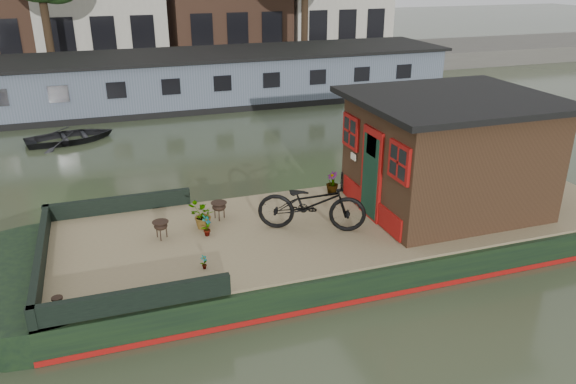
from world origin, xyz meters
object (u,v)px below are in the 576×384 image
object	(u,v)px
brazier_front	(161,230)
dinghy	(70,133)
bicycle	(312,203)
potted_plant_a	(207,226)
brazier_rear	(219,211)
cabin	(448,152)

from	to	relation	value
brazier_front	dinghy	xyz separation A→B (m)	(-1.90, 9.54, -0.54)
bicycle	dinghy	size ratio (longest dim) A/B	0.75
potted_plant_a	dinghy	size ratio (longest dim) A/B	0.15
potted_plant_a	brazier_front	size ratio (longest dim) A/B	1.22
potted_plant_a	brazier_rear	bearing A→B (deg)	59.98
bicycle	dinghy	distance (m)	11.19
brazier_front	potted_plant_a	bearing A→B (deg)	-11.59
brazier_front	cabin	bearing A→B (deg)	-3.65
brazier_rear	brazier_front	bearing A→B (deg)	-157.76
cabin	brazier_rear	xyz separation A→B (m)	(-4.75, 0.89, -1.04)
potted_plant_a	dinghy	world-z (taller)	potted_plant_a
potted_plant_a	brazier_rear	distance (m)	0.79
potted_plant_a	brazier_front	world-z (taller)	potted_plant_a
cabin	potted_plant_a	world-z (taller)	cabin
brazier_rear	cabin	bearing A→B (deg)	-10.63
cabin	brazier_front	bearing A→B (deg)	176.35
dinghy	potted_plant_a	bearing A→B (deg)	-175.85
potted_plant_a	cabin	bearing A→B (deg)	-2.31
potted_plant_a	brazier_rear	xyz separation A→B (m)	(0.39, 0.68, -0.03)
cabin	brazier_rear	bearing A→B (deg)	169.37
bicycle	brazier_rear	xyz separation A→B (m)	(-1.63, 1.05, -0.37)
cabin	dinghy	distance (m)	12.78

